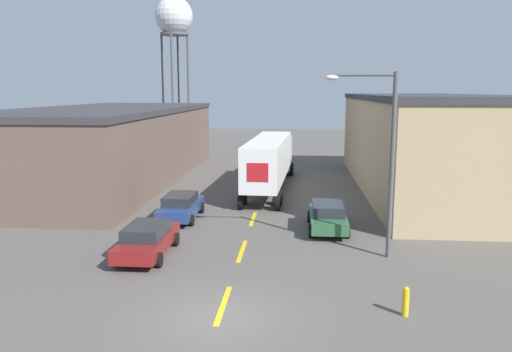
# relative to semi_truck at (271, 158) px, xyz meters

# --- Properties ---
(ground_plane) EXTENTS (160.00, 160.00, 0.00)m
(ground_plane) POSITION_rel_semi_truck_xyz_m (-0.53, -21.60, -2.33)
(ground_plane) COLOR #56514C
(road_centerline) EXTENTS (0.20, 14.82, 0.01)m
(road_centerline) POSITION_rel_semi_truck_xyz_m (-0.53, -14.77, -2.33)
(road_centerline) COLOR gold
(road_centerline) RESTS_ON ground_plane
(warehouse_left) EXTENTS (11.55, 29.69, 5.89)m
(warehouse_left) POSITION_rel_semi_truck_xyz_m (-13.40, 2.84, 0.62)
(warehouse_left) COLOR brown
(warehouse_left) RESTS_ON ground_plane
(warehouse_right) EXTENTS (9.26, 26.28, 6.94)m
(warehouse_right) POSITION_rel_semi_truck_xyz_m (11.21, 0.69, 1.15)
(warehouse_right) COLOR tan
(warehouse_right) RESTS_ON ground_plane
(semi_truck) EXTENTS (3.31, 15.65, 3.87)m
(semi_truck) POSITION_rel_semi_truck_xyz_m (0.00, 0.00, 0.00)
(semi_truck) COLOR silver
(semi_truck) RESTS_ON ground_plane
(parked_car_right_mid) EXTENTS (2.03, 4.71, 1.45)m
(parked_car_right_mid) POSITION_rel_semi_truck_xyz_m (3.57, -10.92, -1.57)
(parked_car_right_mid) COLOR #2D5B38
(parked_car_right_mid) RESTS_ON ground_plane
(parked_car_left_far) EXTENTS (2.03, 4.71, 1.45)m
(parked_car_left_far) POSITION_rel_semi_truck_xyz_m (-4.62, -9.32, -1.57)
(parked_car_left_far) COLOR navy
(parked_car_left_far) RESTS_ON ground_plane
(parked_car_left_near) EXTENTS (2.03, 4.71, 1.45)m
(parked_car_left_near) POSITION_rel_semi_truck_xyz_m (-4.62, -15.75, -1.57)
(parked_car_left_near) COLOR maroon
(parked_car_left_near) RESTS_ON ground_plane
(water_tower) EXTENTS (5.01, 5.01, 19.44)m
(water_tower) POSITION_rel_semi_truck_xyz_m (-14.54, 30.84, 14.21)
(water_tower) COLOR #47474C
(water_tower) RESTS_ON ground_plane
(street_lamp) EXTENTS (3.01, 0.32, 8.01)m
(street_lamp) POSITION_rel_semi_truck_xyz_m (5.59, -15.07, 2.37)
(street_lamp) COLOR #4C4C51
(street_lamp) RESTS_ON ground_plane
(fire_hydrant) EXTENTS (0.22, 0.22, 0.99)m
(fire_hydrant) POSITION_rel_semi_truck_xyz_m (5.49, -20.93, -1.84)
(fire_hydrant) COLOR gold
(fire_hydrant) RESTS_ON ground_plane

